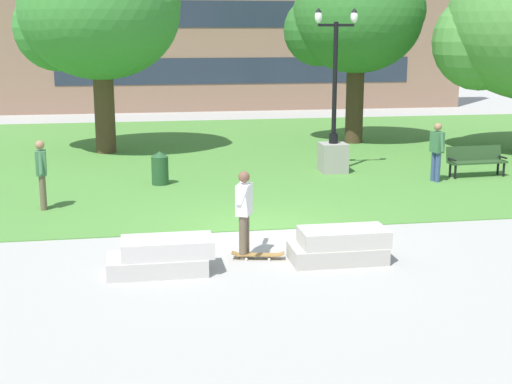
{
  "coord_description": "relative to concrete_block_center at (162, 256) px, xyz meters",
  "views": [
    {
      "loc": [
        -2.64,
        -14.91,
        4.3
      ],
      "look_at": [
        -0.35,
        -1.4,
        1.2
      ],
      "focal_mm": 50.0,
      "sensor_mm": 36.0,
      "label": 1
    }
  ],
  "objects": [
    {
      "name": "person_bystander_near_lawn",
      "position": [
        -2.69,
        5.18,
        0.68
      ],
      "size": [
        0.27,
        0.62,
        1.71
      ],
      "color": "brown",
      "rests_on": "grass_lawn"
    },
    {
      "name": "grass_lawn",
      "position": [
        2.26,
        12.44,
        -0.3
      ],
      "size": [
        40.0,
        20.0,
        0.02
      ],
      "primitive_type": "cube",
      "color": "#4C8438",
      "rests_on": "ground"
    },
    {
      "name": "person_skateboarder",
      "position": [
        1.61,
        0.62,
        0.67
      ],
      "size": [
        0.52,
        1.49,
        1.71
      ],
      "color": "brown",
      "rests_on": "ground"
    },
    {
      "name": "person_bystander_far_lawn",
      "position": [
        8.18,
        6.72,
        0.68
      ],
      "size": [
        0.32,
        0.62,
        1.71
      ],
      "color": "#384C7A",
      "rests_on": "grass_lawn"
    },
    {
      "name": "ground_plane",
      "position": [
        2.26,
        2.44,
        -0.31
      ],
      "size": [
        140.0,
        140.0,
        0.0
      ],
      "primitive_type": "plane",
      "color": "#A3A09B"
    },
    {
      "name": "skateboard",
      "position": [
        1.85,
        0.48,
        -0.22
      ],
      "size": [
        1.04,
        0.41,
        0.14
      ],
      "color": "olive",
      "rests_on": "ground"
    },
    {
      "name": "concrete_block_center",
      "position": [
        0.0,
        0.0,
        0.0
      ],
      "size": [
        1.92,
        0.9,
        0.64
      ],
      "color": "#BCB7B2",
      "rests_on": "ground"
    },
    {
      "name": "tree_near_right",
      "position": [
        -1.53,
        13.54,
        4.59
      ],
      "size": [
        5.83,
        5.55,
        7.32
      ],
      "color": "#4C3823",
      "rests_on": "grass_lawn"
    },
    {
      "name": "park_bench_near_left",
      "position": [
        9.69,
        7.26,
        0.23
      ],
      "size": [
        1.83,
        0.64,
        0.9
      ],
      "color": "#284723",
      "rests_on": "grass_lawn"
    },
    {
      "name": "tree_far_left",
      "position": [
        8.0,
        14.31,
        4.44
      ],
      "size": [
        5.2,
        4.95,
        6.91
      ],
      "color": "#42301E",
      "rests_on": "grass_lawn"
    },
    {
      "name": "lamp_post_center",
      "position": [
        5.62,
        8.61,
        0.72
      ],
      "size": [
        1.32,
        0.8,
        4.96
      ],
      "color": "gray",
      "rests_on": "grass_lawn"
    },
    {
      "name": "concrete_block_left",
      "position": [
        3.38,
        0.09,
        0.0
      ],
      "size": [
        1.84,
        0.9,
        0.64
      ],
      "color": "#B2ADA3",
      "rests_on": "ground"
    },
    {
      "name": "trash_bin",
      "position": [
        0.25,
        7.63,
        0.2
      ],
      "size": [
        0.49,
        0.49,
        0.96
      ],
      "color": "#234C28",
      "rests_on": "grass_lawn"
    }
  ]
}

